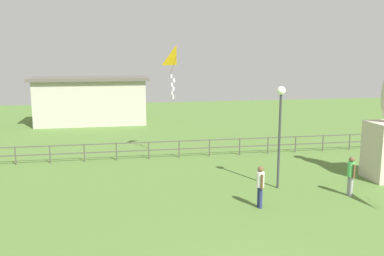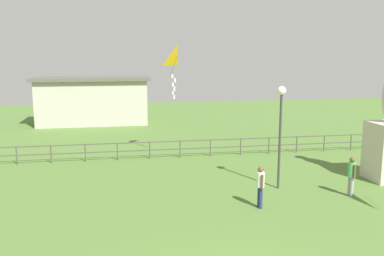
# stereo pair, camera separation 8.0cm
# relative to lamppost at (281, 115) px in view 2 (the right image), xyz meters

# --- Properties ---
(lamppost) EXTENTS (0.36, 0.36, 4.28)m
(lamppost) POSITION_rel_lamppost_xyz_m (0.00, 0.00, 0.00)
(lamppost) COLOR #38383D
(lamppost) RESTS_ON ground_plane
(person_1) EXTENTS (0.29, 0.47, 1.56)m
(person_1) POSITION_rel_lamppost_xyz_m (-1.51, -2.03, -2.22)
(person_1) COLOR navy
(person_1) RESTS_ON ground_plane
(person_3) EXTENTS (0.30, 0.48, 1.59)m
(person_3) POSITION_rel_lamppost_xyz_m (2.44, -1.44, -2.21)
(person_3) COLOR #99999E
(person_3) RESTS_ON ground_plane
(kite_0) EXTENTS (1.02, 1.07, 2.77)m
(kite_0) POSITION_rel_lamppost_xyz_m (-3.45, 5.72, 2.22)
(kite_0) COLOR yellow
(waterfront_railing) EXTENTS (36.06, 0.06, 0.95)m
(waterfront_railing) POSITION_rel_lamppost_xyz_m (-4.06, 5.87, -2.49)
(waterfront_railing) COLOR #4C4742
(waterfront_railing) RESTS_ON ground_plane
(pavilion_building) EXTENTS (9.04, 3.65, 3.73)m
(pavilion_building) POSITION_rel_lamppost_xyz_m (-8.55, 17.87, -1.23)
(pavilion_building) COLOR #B7B2A3
(pavilion_building) RESTS_ON ground_plane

